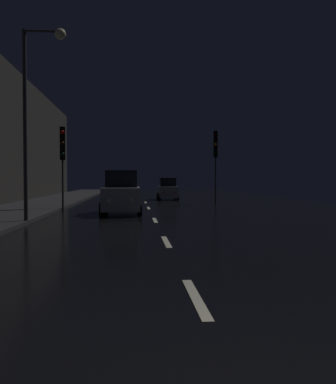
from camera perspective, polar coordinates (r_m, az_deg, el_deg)
name	(u,v)px	position (r m, az deg, el deg)	size (l,w,h in m)	color
ground	(148,207)	(27.86, -2.74, -2.00)	(26.99, 84.00, 0.02)	black
sidewalk_left	(34,206)	(28.56, -17.54, -1.81)	(4.40, 84.00, 0.15)	#28282B
lane_centerline	(154,219)	(19.27, -1.88, -3.60)	(0.16, 28.71, 0.01)	beige
traffic_light_far_left	(63,150)	(25.23, -13.98, 5.51)	(0.35, 0.48, 4.81)	#38383A
traffic_light_far_right	(216,151)	(30.95, 6.41, 5.55)	(0.37, 0.48, 5.28)	#38383A
streetlamp_overhead	(36,96)	(17.95, -17.29, 12.21)	(1.70, 0.44, 7.75)	#2D2D30
car_approaching_headlights	(122,194)	(22.24, -6.24, -0.26)	(2.06, 4.47, 2.25)	#A5A8AD
car_distant_taillights	(168,190)	(37.60, -0.07, 0.32)	(1.77, 3.83, 1.93)	#A5A8AD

